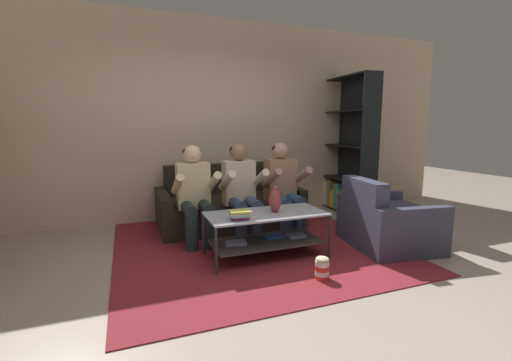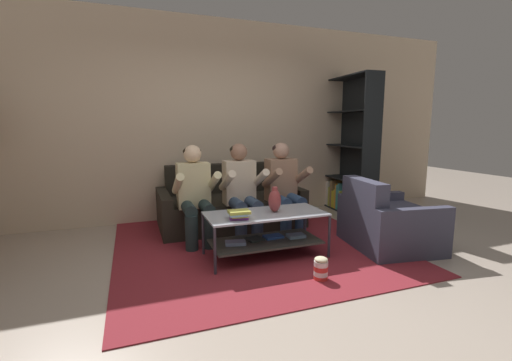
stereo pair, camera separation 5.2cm
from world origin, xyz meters
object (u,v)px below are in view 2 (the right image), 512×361
at_px(vase, 275,200).
at_px(popcorn_tub, 321,269).
at_px(bookshelf, 349,160).
at_px(armchair, 387,224).
at_px(person_seated_middle, 242,187).
at_px(book_stack, 239,214).
at_px(couch, 229,206).
at_px(coffee_table, 265,228).
at_px(person_seated_right, 284,185).
at_px(person_seated_left, 195,191).

relative_size(vase, popcorn_tub, 1.23).
height_order(bookshelf, armchair, bookshelf).
bearing_deg(person_seated_middle, book_stack, -109.64).
height_order(couch, book_stack, couch).
xyz_separation_m(coffee_table, popcorn_tub, (0.26, -0.70, -0.20)).
relative_size(couch, person_seated_right, 1.64).
relative_size(person_seated_right, book_stack, 5.30).
bearing_deg(armchair, popcorn_tub, -157.02).
distance_m(bookshelf, armchair, 1.81).
distance_m(person_seated_right, book_stack, 1.22).
xyz_separation_m(couch, vase, (0.14, -1.28, 0.33)).
xyz_separation_m(person_seated_middle, coffee_table, (0.03, -0.71, -0.31)).
relative_size(person_seated_middle, book_stack, 5.30).
bearing_deg(person_seated_middle, popcorn_tub, -78.52).
height_order(coffee_table, popcorn_tub, coffee_table).
bearing_deg(person_seated_left, armchair, -24.67).
xyz_separation_m(book_stack, bookshelf, (2.33, 1.54, 0.31)).
bearing_deg(person_seated_middle, armchair, -32.73).
height_order(person_seated_left, coffee_table, person_seated_left).
height_order(coffee_table, vase, vase).
height_order(person_seated_right, coffee_table, person_seated_right).
bearing_deg(person_seated_right, popcorn_tub, -101.44).
distance_m(person_seated_right, vase, 0.83).
relative_size(person_seated_middle, person_seated_right, 1.00).
distance_m(person_seated_right, coffee_table, 0.95).
relative_size(book_stack, armchair, 0.21).
relative_size(couch, armchair, 1.82).
bearing_deg(person_seated_middle, coffee_table, -87.57).
xyz_separation_m(coffee_table, armchair, (1.40, -0.21, -0.04)).
bearing_deg(couch, person_seated_middle, -90.00).
xyz_separation_m(couch, person_seated_left, (-0.57, -0.58, 0.35)).
height_order(couch, vase, couch).
bearing_deg(popcorn_tub, vase, 102.00).
bearing_deg(armchair, person_seated_left, 155.33).
bearing_deg(couch, vase, -83.93).
height_order(book_stack, bookshelf, bookshelf).
bearing_deg(book_stack, bookshelf, 33.48).
height_order(person_seated_middle, coffee_table, person_seated_middle).
relative_size(person_seated_left, bookshelf, 0.54).
bearing_deg(book_stack, vase, 17.74).
distance_m(vase, armchair, 1.36).
xyz_separation_m(armchair, popcorn_tub, (-1.15, -0.49, -0.17)).
bearing_deg(couch, armchair, -46.26).
relative_size(couch, bookshelf, 0.90).
bearing_deg(vase, person_seated_middle, 100.95).
bearing_deg(person_seated_middle, couch, 90.00).
relative_size(vase, book_stack, 1.22).
bearing_deg(popcorn_tub, couch, 98.20).
bearing_deg(coffee_table, armchair, -8.47).
height_order(person_seated_middle, vase, person_seated_middle).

